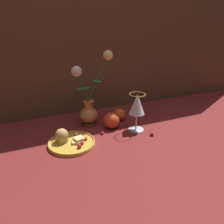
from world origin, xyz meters
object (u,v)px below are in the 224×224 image
Objects in this scene: apple_near_glass at (119,115)px; plate_with_pastries at (69,141)px; vase at (89,104)px; wine_glass at (137,106)px; apple_beside_vase at (112,120)px.

plate_with_pastries is at bearing -155.06° from apple_near_glass.
wine_glass is at bearing -38.55° from vase.
apple_near_glass reaches higher than plate_with_pastries.
vase is 1.99× the size of wine_glass.
plate_with_pastries is (-0.15, -0.16, -0.10)m from vase.
apple_near_glass is (0.07, 0.07, -0.01)m from apple_beside_vase.
wine_glass is (0.19, -0.15, 0.01)m from vase.
vase reaches higher than plate_with_pastries.
apple_near_glass is (0.31, 0.14, 0.02)m from plate_with_pastries.
wine_glass is 1.98× the size of apple_beside_vase.
plate_with_pastries is at bearing -132.09° from vase.
vase is at bearing 141.45° from wine_glass.
apple_beside_vase is 0.10m from apple_near_glass.
wine_glass reaches higher than apple_near_glass.
plate_with_pastries is 0.36m from wine_glass.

